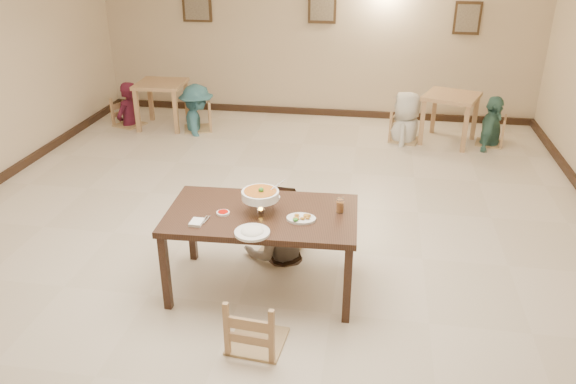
% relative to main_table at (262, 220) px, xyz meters
% --- Properties ---
extents(floor, '(10.00, 10.00, 0.00)m').
position_rel_main_table_xyz_m(floor, '(-0.18, 0.79, -0.75)').
color(floor, beige).
rests_on(floor, ground).
extents(wall_back, '(10.00, 0.00, 10.00)m').
position_rel_main_table_xyz_m(wall_back, '(-0.18, 5.79, 0.75)').
color(wall_back, beige).
rests_on(wall_back, floor).
extents(baseboard_back, '(8.00, 0.06, 0.12)m').
position_rel_main_table_xyz_m(baseboard_back, '(-0.18, 5.76, -0.69)').
color(baseboard_back, '#301F15').
rests_on(baseboard_back, floor).
extents(picture_a, '(0.55, 0.04, 0.45)m').
position_rel_main_table_xyz_m(picture_a, '(-2.38, 5.75, 1.15)').
color(picture_a, '#3B2818').
rests_on(picture_a, wall_back).
extents(picture_b, '(0.50, 0.04, 0.60)m').
position_rel_main_table_xyz_m(picture_b, '(-0.08, 5.75, 1.25)').
color(picture_b, '#3B2818').
rests_on(picture_b, wall_back).
extents(picture_c, '(0.45, 0.04, 0.55)m').
position_rel_main_table_xyz_m(picture_c, '(2.42, 5.75, 1.10)').
color(picture_c, '#3B2818').
rests_on(picture_c, wall_back).
extents(main_table, '(1.82, 1.07, 0.83)m').
position_rel_main_table_xyz_m(main_table, '(0.00, 0.00, 0.00)').
color(main_table, '#3B2317').
rests_on(main_table, floor).
extents(chair_far, '(0.42, 0.42, 0.88)m').
position_rel_main_table_xyz_m(chair_far, '(0.05, 0.74, -0.31)').
color(chair_far, tan).
rests_on(chair_far, floor).
extents(chair_near, '(0.46, 0.46, 0.98)m').
position_rel_main_table_xyz_m(chair_near, '(0.12, -0.82, -0.26)').
color(chair_near, tan).
rests_on(chair_near, floor).
extents(main_diner, '(0.91, 0.79, 1.60)m').
position_rel_main_table_xyz_m(main_diner, '(0.05, 0.64, 0.05)').
color(main_diner, gray).
rests_on(main_diner, floor).
extents(curry_warmer, '(0.39, 0.35, 0.31)m').
position_rel_main_table_xyz_m(curry_warmer, '(-0.01, -0.01, 0.26)').
color(curry_warmer, silver).
rests_on(curry_warmer, main_table).
extents(rice_plate_far, '(0.26, 0.26, 0.06)m').
position_rel_main_table_xyz_m(rice_plate_far, '(-0.01, 0.31, 0.10)').
color(rice_plate_far, white).
rests_on(rice_plate_far, main_table).
extents(rice_plate_near, '(0.31, 0.31, 0.07)m').
position_rel_main_table_xyz_m(rice_plate_near, '(0.00, -0.41, 0.10)').
color(rice_plate_near, white).
rests_on(rice_plate_near, main_table).
extents(fried_plate, '(0.27, 0.27, 0.06)m').
position_rel_main_table_xyz_m(fried_plate, '(0.38, -0.09, 0.10)').
color(fried_plate, white).
rests_on(fried_plate, main_table).
extents(chili_dish, '(0.12, 0.12, 0.03)m').
position_rel_main_table_xyz_m(chili_dish, '(-0.35, -0.09, 0.09)').
color(chili_dish, white).
rests_on(chili_dish, main_table).
extents(napkin_cutlery, '(0.14, 0.22, 0.03)m').
position_rel_main_table_xyz_m(napkin_cutlery, '(-0.53, -0.31, 0.10)').
color(napkin_cutlery, white).
rests_on(napkin_cutlery, main_table).
extents(drink_glass, '(0.07, 0.07, 0.14)m').
position_rel_main_table_xyz_m(drink_glass, '(0.72, 0.12, 0.15)').
color(drink_glass, white).
rests_on(drink_glass, main_table).
extents(bg_table_left, '(0.84, 0.84, 0.81)m').
position_rel_main_table_xyz_m(bg_table_left, '(-2.77, 4.62, -0.08)').
color(bg_table_left, tan).
rests_on(bg_table_left, floor).
extents(bg_table_right, '(1.04, 1.04, 0.81)m').
position_rel_main_table_xyz_m(bg_table_right, '(2.18, 4.61, -0.08)').
color(bg_table_right, tan).
rests_on(bg_table_right, floor).
extents(bg_chair_ll, '(0.45, 0.45, 0.95)m').
position_rel_main_table_xyz_m(bg_chair_ll, '(-3.42, 4.59, -0.28)').
color(bg_chair_ll, tan).
rests_on(bg_chair_ll, floor).
extents(bg_chair_lr, '(0.48, 0.48, 1.02)m').
position_rel_main_table_xyz_m(bg_chair_lr, '(-2.12, 4.56, -0.25)').
color(bg_chair_lr, tan).
rests_on(bg_chair_lr, floor).
extents(bg_chair_rl, '(0.46, 0.46, 0.98)m').
position_rel_main_table_xyz_m(bg_chair_rl, '(1.49, 4.57, -0.26)').
color(bg_chair_rl, tan).
rests_on(bg_chair_rl, floor).
extents(bg_chair_rr, '(0.42, 0.42, 0.89)m').
position_rel_main_table_xyz_m(bg_chair_rr, '(2.87, 4.63, -0.31)').
color(bg_chair_rr, tan).
rests_on(bg_chair_rr, floor).
extents(bg_diner_a, '(0.52, 0.66, 1.58)m').
position_rel_main_table_xyz_m(bg_diner_a, '(-3.42, 4.59, 0.04)').
color(bg_diner_a, '#4E1427').
rests_on(bg_diner_a, floor).
extents(bg_diner_b, '(0.95, 1.19, 1.61)m').
position_rel_main_table_xyz_m(bg_diner_b, '(-2.12, 4.56, 0.05)').
color(bg_diner_b, teal).
rests_on(bg_diner_b, floor).
extents(bg_diner_c, '(0.67, 0.90, 1.67)m').
position_rel_main_table_xyz_m(bg_diner_c, '(1.49, 4.57, 0.08)').
color(bg_diner_c, silver).
rests_on(bg_diner_c, floor).
extents(bg_diner_d, '(0.69, 1.02, 1.62)m').
position_rel_main_table_xyz_m(bg_diner_d, '(2.87, 4.63, 0.06)').
color(bg_diner_d, '#4D8679').
rests_on(bg_diner_d, floor).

